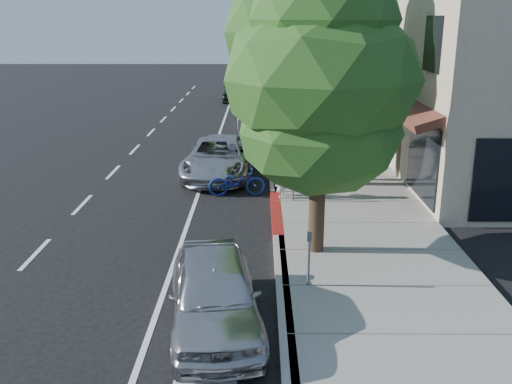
{
  "coord_description": "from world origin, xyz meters",
  "views": [
    {
      "loc": [
        -0.51,
        -15.3,
        5.74
      ],
      "look_at": [
        -0.61,
        -0.98,
        1.35
      ],
      "focal_mm": 40.0,
      "sensor_mm": 36.0,
      "label": 1
    }
  ],
  "objects_px": {
    "white_pickup": "(260,111)",
    "street_tree_2": "(293,49)",
    "cyclist": "(283,172)",
    "street_tree_1": "(303,36)",
    "pedestrian": "(359,154)",
    "street_tree_0": "(321,82)",
    "street_tree_4": "(282,41)",
    "bicycle": "(237,182)",
    "street_tree_5": "(279,34)",
    "near_car_a": "(215,293)",
    "dark_sedan": "(256,134)",
    "silver_suv": "(220,157)",
    "street_tree_3": "(287,38)",
    "dark_suv_far": "(236,89)"
  },
  "relations": [
    {
      "from": "white_pickup",
      "to": "near_car_a",
      "type": "distance_m",
      "value": 21.93
    },
    {
      "from": "street_tree_2",
      "to": "street_tree_4",
      "type": "distance_m",
      "value": 12.0
    },
    {
      "from": "cyclist",
      "to": "white_pickup",
      "type": "bearing_deg",
      "value": 16.38
    },
    {
      "from": "street_tree_2",
      "to": "dark_sedan",
      "type": "relative_size",
      "value": 1.78
    },
    {
      "from": "bicycle",
      "to": "street_tree_0",
      "type": "bearing_deg",
      "value": -162.0
    },
    {
      "from": "street_tree_2",
      "to": "cyclist",
      "type": "distance_m",
      "value": 8.34
    },
    {
      "from": "street_tree_0",
      "to": "street_tree_3",
      "type": "height_order",
      "value": "street_tree_3"
    },
    {
      "from": "street_tree_2",
      "to": "white_pickup",
      "type": "relative_size",
      "value": 1.39
    },
    {
      "from": "street_tree_3",
      "to": "bicycle",
      "type": "relative_size",
      "value": 4.08
    },
    {
      "from": "white_pickup",
      "to": "near_car_a",
      "type": "bearing_deg",
      "value": -87.9
    },
    {
      "from": "white_pickup",
      "to": "street_tree_1",
      "type": "bearing_deg",
      "value": -79.2
    },
    {
      "from": "dark_sedan",
      "to": "dark_suv_far",
      "type": "bearing_deg",
      "value": 89.48
    },
    {
      "from": "dark_suv_far",
      "to": "white_pickup",
      "type": "bearing_deg",
      "value": -80.14
    },
    {
      "from": "street_tree_1",
      "to": "silver_suv",
      "type": "relative_size",
      "value": 1.62
    },
    {
      "from": "silver_suv",
      "to": "dark_sedan",
      "type": "xyz_separation_m",
      "value": [
        1.33,
        4.83,
        -0.05
      ]
    },
    {
      "from": "white_pickup",
      "to": "street_tree_4",
      "type": "bearing_deg",
      "value": 80.29
    },
    {
      "from": "street_tree_1",
      "to": "pedestrian",
      "type": "distance_m",
      "value": 4.67
    },
    {
      "from": "street_tree_2",
      "to": "street_tree_5",
      "type": "height_order",
      "value": "street_tree_5"
    },
    {
      "from": "white_pickup",
      "to": "street_tree_2",
      "type": "bearing_deg",
      "value": -73.33
    },
    {
      "from": "street_tree_2",
      "to": "street_tree_0",
      "type": "bearing_deg",
      "value": -90.0
    },
    {
      "from": "street_tree_5",
      "to": "pedestrian",
      "type": "relative_size",
      "value": 3.99
    },
    {
      "from": "bicycle",
      "to": "white_pickup",
      "type": "relative_size",
      "value": 0.36
    },
    {
      "from": "silver_suv",
      "to": "near_car_a",
      "type": "xyz_separation_m",
      "value": [
        0.63,
        -11.0,
        -0.01
      ]
    },
    {
      "from": "street_tree_1",
      "to": "street_tree_4",
      "type": "distance_m",
      "value": 18.02
    },
    {
      "from": "street_tree_0",
      "to": "street_tree_5",
      "type": "bearing_deg",
      "value": 90.0
    },
    {
      "from": "cyclist",
      "to": "dark_sedan",
      "type": "xyz_separation_m",
      "value": [
        -0.92,
        7.88,
        -0.28
      ]
    },
    {
      "from": "street_tree_1",
      "to": "white_pickup",
      "type": "distance_m",
      "value": 13.25
    },
    {
      "from": "street_tree_1",
      "to": "dark_sedan",
      "type": "bearing_deg",
      "value": 103.94
    },
    {
      "from": "street_tree_2",
      "to": "silver_suv",
      "type": "distance_m",
      "value": 6.52
    },
    {
      "from": "silver_suv",
      "to": "dark_suv_far",
      "type": "distance_m",
      "value": 20.54
    },
    {
      "from": "street_tree_4",
      "to": "near_car_a",
      "type": "distance_m",
      "value": 27.83
    },
    {
      "from": "cyclist",
      "to": "street_tree_3",
      "type": "bearing_deg",
      "value": 10.55
    },
    {
      "from": "silver_suv",
      "to": "street_tree_3",
      "type": "bearing_deg",
      "value": 78.95
    },
    {
      "from": "near_car_a",
      "to": "pedestrian",
      "type": "xyz_separation_m",
      "value": [
        4.41,
        10.15,
        0.37
      ]
    },
    {
      "from": "cyclist",
      "to": "near_car_a",
      "type": "bearing_deg",
      "value": -178.18
    },
    {
      "from": "street_tree_0",
      "to": "street_tree_2",
      "type": "bearing_deg",
      "value": 90.0
    },
    {
      "from": "street_tree_0",
      "to": "cyclist",
      "type": "relative_size",
      "value": 3.69
    },
    {
      "from": "cyclist",
      "to": "dark_suv_far",
      "type": "height_order",
      "value": "cyclist"
    },
    {
      "from": "street_tree_3",
      "to": "white_pickup",
      "type": "height_order",
      "value": "street_tree_3"
    },
    {
      "from": "near_car_a",
      "to": "dark_sedan",
      "type": "bearing_deg",
      "value": 80.03
    },
    {
      "from": "pedestrian",
      "to": "street_tree_0",
      "type": "bearing_deg",
      "value": 58.86
    },
    {
      "from": "street_tree_2",
      "to": "bicycle",
      "type": "relative_size",
      "value": 3.86
    },
    {
      "from": "street_tree_2",
      "to": "dark_suv_far",
      "type": "height_order",
      "value": "street_tree_2"
    },
    {
      "from": "cyclist",
      "to": "silver_suv",
      "type": "relative_size",
      "value": 0.37
    },
    {
      "from": "street_tree_0",
      "to": "dark_suv_far",
      "type": "xyz_separation_m",
      "value": [
        -3.1,
        28.04,
        -3.52
      ]
    },
    {
      "from": "cyclist",
      "to": "white_pickup",
      "type": "relative_size",
      "value": 0.37
    },
    {
      "from": "street_tree_4",
      "to": "bicycle",
      "type": "height_order",
      "value": "street_tree_4"
    },
    {
      "from": "bicycle",
      "to": "dark_suv_far",
      "type": "xyz_separation_m",
      "value": [
        -0.93,
        23.04,
        0.3
      ]
    },
    {
      "from": "street_tree_4",
      "to": "white_pickup",
      "type": "relative_size",
      "value": 1.32
    },
    {
      "from": "street_tree_4",
      "to": "dark_sedan",
      "type": "bearing_deg",
      "value": -97.67
    }
  ]
}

